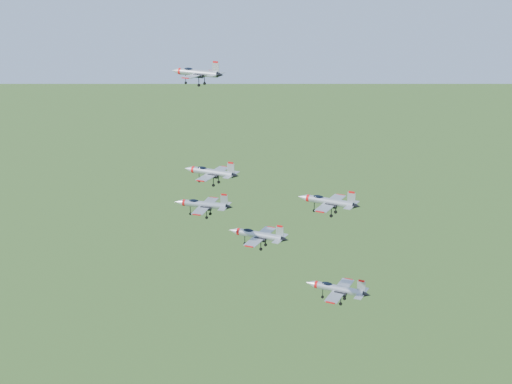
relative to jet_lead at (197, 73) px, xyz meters
The scene contains 6 objects.
jet_lead is the anchor object (origin of this frame).
jet_left_high 26.30m from the jet_lead, 45.74° to the right, with size 11.63×9.72×3.11m.
jet_right_high 37.89m from the jet_lead, 50.64° to the right, with size 10.37×8.86×2.84m.
jet_left_low 39.71m from the jet_lead, ahead, with size 12.68×10.55×3.39m.
jet_right_low 43.41m from the jet_lead, 36.47° to the right, with size 11.25×9.42×3.01m.
jet_trail 54.47m from the jet_lead, 18.73° to the right, with size 12.10×10.11×3.24m.
Camera 1 is at (75.40, -103.78, 181.77)m, focal length 50.00 mm.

